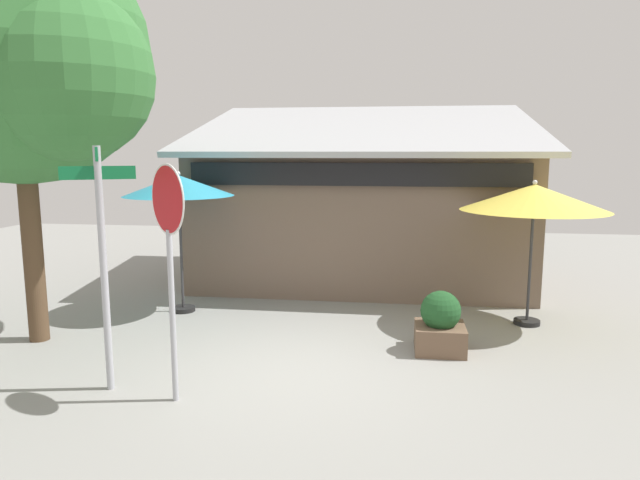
# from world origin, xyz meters

# --- Properties ---
(ground_plane) EXTENTS (28.00, 28.00, 0.10)m
(ground_plane) POSITION_xyz_m (0.00, 0.00, -0.05)
(ground_plane) COLOR gray
(cafe_building) EXTENTS (7.59, 5.18, 4.16)m
(cafe_building) POSITION_xyz_m (0.53, 5.75, 1.55)
(cafe_building) COLOR #705B4C
(cafe_building) RESTS_ON ground
(street_sign_post) EXTENTS (0.77, 0.82, 3.03)m
(street_sign_post) POSITION_xyz_m (-2.20, -1.06, 1.86)
(street_sign_post) COLOR #A8AAB2
(street_sign_post) RESTS_ON ground
(stop_sign) EXTENTS (0.62, 0.56, 2.83)m
(stop_sign) POSITION_xyz_m (-1.25, -1.27, 2.00)
(stop_sign) COLOR #A8AAB2
(stop_sign) RESTS_ON ground
(patio_umbrella_teal_left) EXTENTS (2.00, 2.00, 2.61)m
(patio_umbrella_teal_left) POSITION_xyz_m (-2.60, 2.41, 2.33)
(patio_umbrella_teal_left) COLOR black
(patio_umbrella_teal_left) RESTS_ON ground
(patio_umbrella_mustard_center) EXTENTS (2.43, 2.43, 2.49)m
(patio_umbrella_mustard_center) POSITION_xyz_m (3.61, 2.45, 2.19)
(patio_umbrella_mustard_center) COLOR black
(patio_umbrella_mustard_center) RESTS_ON ground
(shade_tree) EXTENTS (4.18, 3.86, 6.32)m
(shade_tree) POSITION_xyz_m (-4.05, 0.44, 4.31)
(shade_tree) COLOR brown
(shade_tree) RESTS_ON ground
(sidewalk_planter) EXTENTS (0.74, 0.74, 0.92)m
(sidewalk_planter) POSITION_xyz_m (2.02, 0.89, 0.41)
(sidewalk_planter) COLOR brown
(sidewalk_planter) RESTS_ON ground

